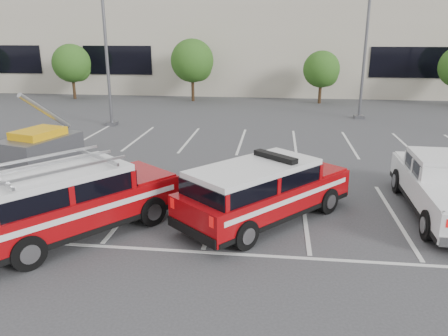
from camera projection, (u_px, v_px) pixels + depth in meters
The scene contains 12 objects.
ground at pixel (217, 209), 13.75m from camera, with size 120.00×120.00×0.00m, color #38383B.
stall_markings at pixel (232, 167), 18.01m from camera, with size 23.00×15.00×0.01m, color silver.
convention_building at pixel (263, 38), 42.50m from camera, with size 60.00×16.99×13.20m.
tree_left at pixel (73, 65), 35.53m from camera, with size 3.07×3.07×4.42m.
tree_mid_left at pixel (194, 62), 34.29m from camera, with size 3.37×3.37×4.85m.
tree_mid_right at pixel (322, 70), 33.29m from camera, with size 2.77×2.77×3.99m.
light_pole_left at pixel (105, 34), 24.50m from camera, with size 0.90×0.60×10.24m.
light_pole_mid at pixel (367, 34), 26.54m from camera, with size 0.90×0.60×10.24m.
fire_chief_suv at pixel (263, 195), 12.72m from camera, with size 5.15×5.47×1.94m.
white_pickup at pixel (444, 193), 13.17m from camera, with size 2.17×5.79×1.76m.
ladder_suv at pixel (72, 205), 11.82m from camera, with size 5.10×5.63×2.16m.
utility_rig at pixel (37, 146), 18.95m from camera, with size 3.73×3.71×2.98m.
Camera 1 is at (1.75, -12.62, 5.35)m, focal length 35.00 mm.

